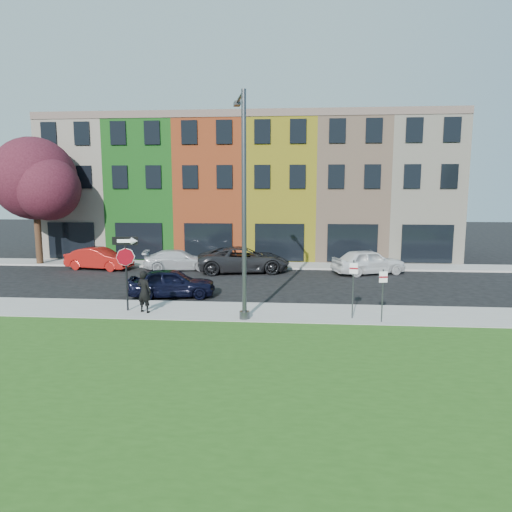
# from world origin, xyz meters

# --- Properties ---
(ground) EXTENTS (120.00, 120.00, 0.00)m
(ground) POSITION_xyz_m (0.00, 0.00, 0.00)
(ground) COLOR black
(ground) RESTS_ON ground
(sidewalk_near) EXTENTS (40.00, 3.00, 0.12)m
(sidewalk_near) POSITION_xyz_m (2.00, 3.00, 0.06)
(sidewalk_near) COLOR gray
(sidewalk_near) RESTS_ON ground
(sidewalk_far) EXTENTS (40.00, 2.40, 0.12)m
(sidewalk_far) POSITION_xyz_m (-3.00, 15.00, 0.06)
(sidewalk_far) COLOR gray
(sidewalk_far) RESTS_ON ground
(rowhouse_block) EXTENTS (30.00, 10.12, 10.00)m
(rowhouse_block) POSITION_xyz_m (-2.50, 21.18, 4.99)
(rowhouse_block) COLOR beige
(rowhouse_block) RESTS_ON ground
(stop_sign) EXTENTS (1.05, 0.12, 3.10)m
(stop_sign) POSITION_xyz_m (-5.90, 2.71, 2.33)
(stop_sign) COLOR black
(stop_sign) RESTS_ON sidewalk_near
(man) EXTENTS (0.90, 0.82, 1.74)m
(man) POSITION_xyz_m (-5.10, 2.49, 0.99)
(man) COLOR black
(man) RESTS_ON sidewalk_near
(sedan_near) EXTENTS (3.10, 4.67, 1.39)m
(sedan_near) POSITION_xyz_m (-4.81, 5.72, 0.70)
(sedan_near) COLOR black
(sedan_near) RESTS_ON ground
(parked_car_red) EXTENTS (2.92, 4.78, 1.41)m
(parked_car_red) POSITION_xyz_m (-11.57, 12.89, 0.71)
(parked_car_red) COLOR #9C1511
(parked_car_red) RESTS_ON ground
(parked_car_silver) EXTENTS (3.45, 5.11, 1.29)m
(parked_car_silver) POSITION_xyz_m (-6.37, 13.12, 0.64)
(parked_car_silver) COLOR #BABBC0
(parked_car_silver) RESTS_ON ground
(parked_car_dark) EXTENTS (4.68, 6.67, 1.59)m
(parked_car_dark) POSITION_xyz_m (-2.12, 12.68, 0.80)
(parked_car_dark) COLOR black
(parked_car_dark) RESTS_ON ground
(parked_car_white) EXTENTS (4.80, 5.69, 1.53)m
(parked_car_white) POSITION_xyz_m (5.57, 12.67, 0.76)
(parked_car_white) COLOR silver
(parked_car_white) RESTS_ON ground
(street_lamp) EXTENTS (0.88, 2.54, 8.66)m
(street_lamp) POSITION_xyz_m (-0.94, 2.09, 4.48)
(street_lamp) COLOR #424447
(street_lamp) RESTS_ON sidewalk_near
(parking_sign_a) EXTENTS (0.32, 0.11, 2.32)m
(parking_sign_a) POSITION_xyz_m (3.32, 2.31, 1.56)
(parking_sign_a) COLOR #424447
(parking_sign_a) RESTS_ON sidewalk_near
(parking_sign_b) EXTENTS (0.32, 0.10, 2.04)m
(parking_sign_b) POSITION_xyz_m (4.38, 1.89, 1.40)
(parking_sign_b) COLOR #424447
(parking_sign_b) RESTS_ON sidewalk_near
(tree_purple) EXTENTS (6.58, 5.75, 8.48)m
(tree_purple) POSITION_xyz_m (-16.24, 14.25, 5.71)
(tree_purple) COLOR black
(tree_purple) RESTS_ON sidewalk_far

